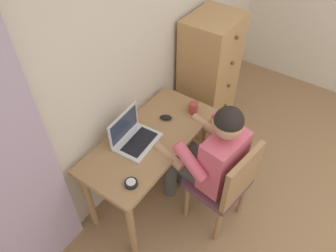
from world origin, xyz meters
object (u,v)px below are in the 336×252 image
desk (151,148)px  person_seated (209,155)px  computer_mouse (166,117)px  dresser (208,78)px  chair (226,183)px  desk_clock (131,183)px  laptop (133,136)px  coffee_mug (193,107)px

desk → person_seated: 0.48m
person_seated → computer_mouse: (0.11, 0.47, 0.05)m
dresser → chair: 1.19m
computer_mouse → person_seated: bearing=-128.0°
desk_clock → desk: bearing=20.8°
laptop → coffee_mug: 0.58m
coffee_mug → chair: bearing=-123.3°
coffee_mug → laptop: bearing=160.2°
desk → person_seated: size_ratio=0.97×
chair → laptop: size_ratio=2.52×
person_seated → desk_clock: (-0.55, 0.29, 0.05)m
person_seated → chair: bearing=-97.4°
chair → computer_mouse: bearing=78.4°
desk → computer_mouse: 0.28m
chair → desk_clock: (-0.53, 0.47, 0.24)m
desk → dresser: size_ratio=0.92×
desk → computer_mouse: bearing=4.8°
dresser → computer_mouse: bearing=-176.4°
dresser → coffee_mug: bearing=-162.8°
chair → desk_clock: bearing=138.4°
desk → laptop: laptop is taller
computer_mouse → chair: bearing=-126.4°
person_seated → computer_mouse: bearing=76.7°
desk → laptop: bearing=141.4°
dresser → person_seated: bearing=-150.6°
desk → coffee_mug: coffee_mug is taller
dresser → laptop: (-1.16, 0.01, 0.14)m
laptop → computer_mouse: bearing=-9.8°
desk → person_seated: bearing=-73.6°
person_seated → laptop: bearing=113.7°
desk → desk_clock: desk_clock is taller
coffee_mug → desk: bearing=165.3°
desk → person_seated: person_seated is taller
person_seated → dresser: bearing=29.4°
person_seated → coffee_mug: size_ratio=10.14×
desk → coffee_mug: bearing=-14.7°
desk → coffee_mug: 0.49m
computer_mouse → desk_clock: 0.69m
desk → computer_mouse: (0.24, 0.02, 0.13)m
dresser → person_seated: (-0.92, -0.52, 0.05)m
dresser → computer_mouse: (-0.81, -0.05, 0.11)m
desk → desk_clock: bearing=-159.2°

